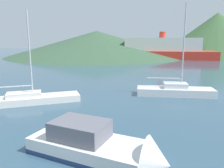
# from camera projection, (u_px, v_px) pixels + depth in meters

# --- Properties ---
(motorboat_near) EXTENTS (6.59, 3.53, 2.18)m
(motorboat_near) POSITION_uv_depth(u_px,v_px,m) (101.00, 148.00, 9.46)
(motorboat_near) COLOR white
(motorboat_near) RESTS_ON ground_plane
(sailboat_inner) EXTENTS (8.54, 5.92, 7.32)m
(sailboat_inner) POSITION_uv_depth(u_px,v_px,m) (24.00, 99.00, 17.62)
(sailboat_inner) COLOR white
(sailboat_inner) RESTS_ON ground_plane
(sailboat_middle) EXTENTS (7.05, 2.33, 8.18)m
(sailboat_middle) POSITION_uv_depth(u_px,v_px,m) (175.00, 90.00, 20.20)
(sailboat_middle) COLOR white
(sailboat_middle) RESTS_ON ground_plane
(ferry_distant) EXTENTS (27.99, 7.12, 7.21)m
(ferry_distant) POSITION_uv_depth(u_px,v_px,m) (162.00, 50.00, 58.45)
(ferry_distant) COLOR red
(ferry_distant) RESTS_ON ground_plane
(hill_west) EXTENTS (55.59, 55.59, 7.91)m
(hill_west) POSITION_uv_depth(u_px,v_px,m) (97.00, 43.00, 70.24)
(hill_west) COLOR #38563D
(hill_west) RESTS_ON ground_plane
(hill_central) EXTENTS (38.06, 38.06, 14.27)m
(hill_central) POSITION_uv_depth(u_px,v_px,m) (216.00, 34.00, 75.86)
(hill_central) COLOR #3D6038
(hill_central) RESTS_ON ground_plane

